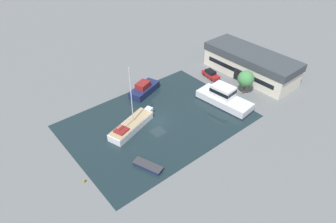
% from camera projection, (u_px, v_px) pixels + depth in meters
% --- Properties ---
extents(ground_plane, '(440.00, 440.00, 0.00)m').
position_uv_depth(ground_plane, '(158.00, 121.00, 53.68)').
color(ground_plane, slate).
extents(water_canal, '(22.56, 31.57, 0.01)m').
position_uv_depth(water_canal, '(158.00, 121.00, 53.68)').
color(water_canal, '#19282D').
rests_on(water_canal, ground).
extents(warehouse_building, '(20.99, 8.18, 5.41)m').
position_uv_depth(warehouse_building, '(250.00, 64.00, 65.48)').
color(warehouse_building, beige).
rests_on(warehouse_building, ground).
extents(quay_tree_near_building, '(3.26, 3.26, 5.08)m').
position_uv_depth(quay_tree_near_building, '(246.00, 79.00, 58.90)').
color(quay_tree_near_building, brown).
rests_on(quay_tree_near_building, ground).
extents(parked_car, '(4.60, 2.34, 1.65)m').
position_uv_depth(parked_car, '(211.00, 74.00, 65.64)').
color(parked_car, maroon).
rests_on(parked_car, ground).
extents(sailboat_moored, '(5.40, 10.49, 11.66)m').
position_uv_depth(sailboat_moored, '(132.00, 125.00, 51.58)').
color(sailboat_moored, white).
rests_on(sailboat_moored, water_canal).
extents(motor_cruiser, '(11.31, 5.31, 3.75)m').
position_uv_depth(motor_cruiser, '(224.00, 98.00, 57.26)').
color(motor_cruiser, silver).
rests_on(motor_cruiser, water_canal).
extents(small_dinghy, '(4.90, 3.05, 0.58)m').
position_uv_depth(small_dinghy, '(148.00, 166.00, 44.55)').
color(small_dinghy, '#19234C').
rests_on(small_dinghy, water_canal).
extents(cabin_boat, '(4.95, 7.55, 2.64)m').
position_uv_depth(cabin_boat, '(144.00, 89.00, 60.46)').
color(cabin_boat, '#19234C').
rests_on(cabin_boat, water_canal).
extents(mooring_bollard, '(0.31, 0.31, 0.64)m').
position_uv_depth(mooring_bollard, '(84.00, 181.00, 42.24)').
color(mooring_bollard, olive).
rests_on(mooring_bollard, ground).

